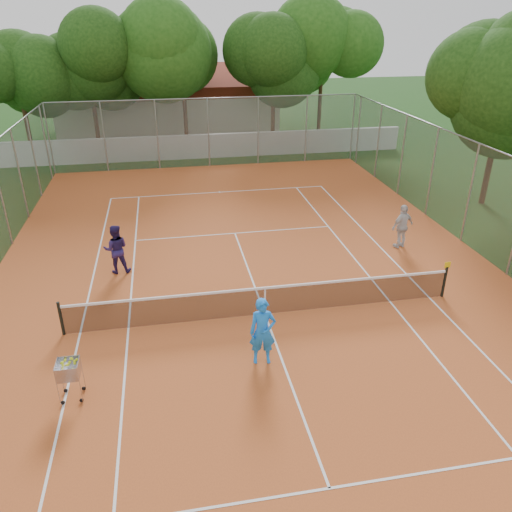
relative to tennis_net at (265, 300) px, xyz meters
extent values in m
plane|color=#13350E|center=(0.00, 0.00, -0.51)|extent=(120.00, 120.00, 0.00)
cube|color=#BD5624|center=(0.00, 0.00, -0.50)|extent=(18.00, 34.00, 0.02)
cube|color=white|center=(0.00, 0.00, -0.49)|extent=(10.98, 23.78, 0.01)
cube|color=black|center=(0.00, 0.00, 0.00)|extent=(11.88, 0.10, 0.98)
cube|color=slate|center=(0.00, 0.00, 1.49)|extent=(18.00, 34.00, 4.00)
cube|color=silver|center=(0.00, 19.00, 0.24)|extent=(26.00, 0.30, 1.50)
cube|color=beige|center=(-2.00, 29.00, 1.69)|extent=(16.40, 9.00, 4.40)
cube|color=#15380E|center=(0.00, 22.00, 4.49)|extent=(29.00, 19.00, 10.00)
imported|color=#1C7FF2|center=(-0.52, -2.25, 0.45)|extent=(0.73, 0.52, 1.89)
imported|color=#281C55|center=(-4.61, 3.72, 0.40)|extent=(0.87, 0.68, 1.79)
imported|color=silver|center=(6.26, 3.87, 0.39)|extent=(1.12, 0.76, 1.77)
cube|color=#B0B1B7|center=(-5.28, -2.80, 0.08)|extent=(0.69, 0.69, 1.14)
camera|label=1|loc=(-2.65, -12.80, 7.87)|focal=35.00mm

